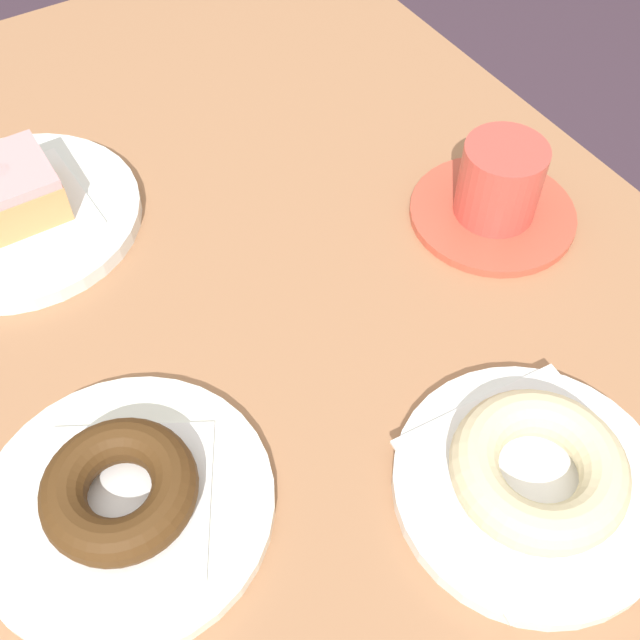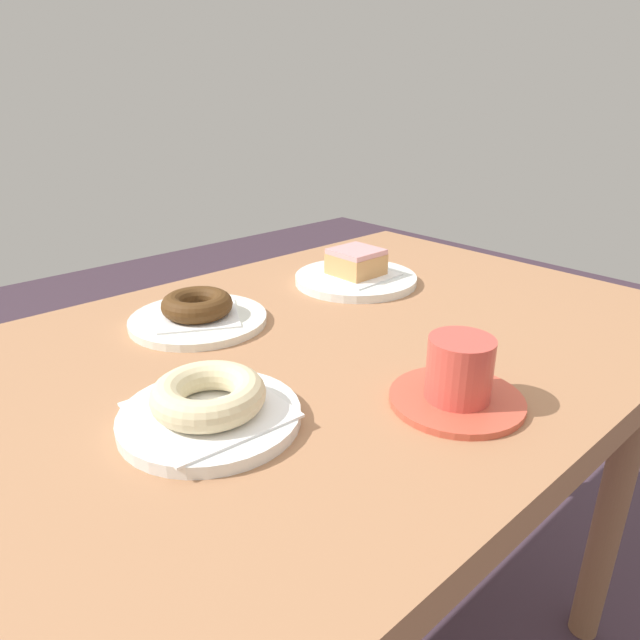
% 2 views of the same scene
% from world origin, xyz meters
% --- Properties ---
extents(table, '(1.08, 0.74, 0.74)m').
position_xyz_m(table, '(0.00, 0.00, 0.64)').
color(table, '#A26F4C').
rests_on(table, ground_plane).
extents(plate_chocolate_ring, '(0.21, 0.21, 0.01)m').
position_xyz_m(plate_chocolate_ring, '(0.11, -0.17, 0.75)').
color(plate_chocolate_ring, white).
rests_on(plate_chocolate_ring, table).
extents(napkin_chocolate_ring, '(0.16, 0.16, 0.00)m').
position_xyz_m(napkin_chocolate_ring, '(0.11, -0.17, 0.76)').
color(napkin_chocolate_ring, white).
rests_on(napkin_chocolate_ring, plate_chocolate_ring).
extents(donut_chocolate_ring, '(0.11, 0.11, 0.03)m').
position_xyz_m(donut_chocolate_ring, '(0.11, -0.17, 0.77)').
color(donut_chocolate_ring, '#4A2D13').
rests_on(donut_chocolate_ring, napkin_chocolate_ring).
extents(plate_sugar_ring, '(0.19, 0.19, 0.01)m').
position_xyz_m(plate_sugar_ring, '(0.25, 0.08, 0.75)').
color(plate_sugar_ring, white).
rests_on(plate_sugar_ring, table).
extents(napkin_sugar_ring, '(0.15, 0.15, 0.00)m').
position_xyz_m(napkin_sugar_ring, '(0.25, 0.08, 0.76)').
color(napkin_sugar_ring, white).
rests_on(napkin_sugar_ring, plate_sugar_ring).
extents(donut_sugar_ring, '(0.12, 0.12, 0.03)m').
position_xyz_m(donut_sugar_ring, '(0.25, 0.08, 0.78)').
color(donut_sugar_ring, beige).
rests_on(donut_sugar_ring, napkin_sugar_ring).
extents(plate_glazed_square, '(0.22, 0.22, 0.01)m').
position_xyz_m(plate_glazed_square, '(-0.20, -0.14, 0.75)').
color(plate_glazed_square, white).
rests_on(plate_glazed_square, table).
extents(napkin_glazed_square, '(0.13, 0.13, 0.00)m').
position_xyz_m(napkin_glazed_square, '(-0.20, -0.14, 0.76)').
color(napkin_glazed_square, white).
rests_on(napkin_glazed_square, plate_glazed_square).
extents(donut_glazed_square, '(0.08, 0.08, 0.05)m').
position_xyz_m(donut_glazed_square, '(-0.20, -0.14, 0.78)').
color(donut_glazed_square, tan).
rests_on(donut_glazed_square, napkin_glazed_square).
extents(coffee_cup, '(0.15, 0.15, 0.08)m').
position_xyz_m(coffee_cup, '(0.02, 0.23, 0.78)').
color(coffee_cup, '#CB503B').
rests_on(coffee_cup, table).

